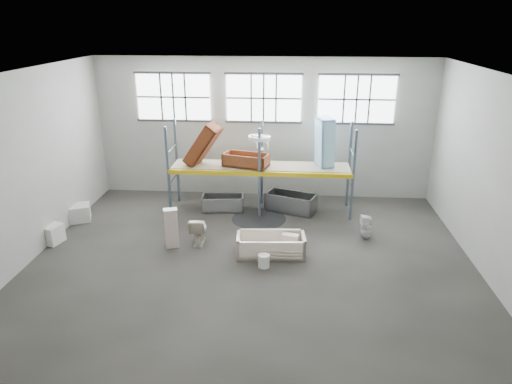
# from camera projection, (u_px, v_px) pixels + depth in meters

# --- Properties ---
(floor) EXTENTS (12.00, 10.00, 0.10)m
(floor) POSITION_uv_depth(u_px,v_px,m) (252.00, 260.00, 12.76)
(floor) COLOR #4D4942
(floor) RESTS_ON ground
(ceiling) EXTENTS (12.00, 10.00, 0.10)m
(ceiling) POSITION_uv_depth(u_px,v_px,m) (251.00, 71.00, 10.95)
(ceiling) COLOR silver
(ceiling) RESTS_ON ground
(wall_back) EXTENTS (12.00, 0.10, 5.00)m
(wall_back) POSITION_uv_depth(u_px,v_px,m) (264.00, 128.00, 16.56)
(wall_back) COLOR #9E9D93
(wall_back) RESTS_ON ground
(wall_front) EXTENTS (12.00, 0.10, 5.00)m
(wall_front) POSITION_uv_depth(u_px,v_px,m) (223.00, 275.00, 7.14)
(wall_front) COLOR beige
(wall_front) RESTS_ON ground
(wall_left) EXTENTS (0.10, 10.00, 5.00)m
(wall_left) POSITION_uv_depth(u_px,v_px,m) (26.00, 167.00, 12.29)
(wall_left) COLOR #9E9D92
(wall_left) RESTS_ON ground
(wall_right) EXTENTS (0.10, 10.00, 5.00)m
(wall_right) POSITION_uv_depth(u_px,v_px,m) (495.00, 179.00, 11.41)
(wall_right) COLOR #A1A095
(wall_right) RESTS_ON ground
(window_left) EXTENTS (2.60, 0.04, 1.60)m
(window_left) POSITION_uv_depth(u_px,v_px,m) (173.00, 97.00, 16.30)
(window_left) COLOR white
(window_left) RESTS_ON wall_back
(window_mid) EXTENTS (2.60, 0.04, 1.60)m
(window_mid) POSITION_uv_depth(u_px,v_px,m) (264.00, 98.00, 16.07)
(window_mid) COLOR white
(window_mid) RESTS_ON wall_back
(window_right) EXTENTS (2.60, 0.04, 1.60)m
(window_right) POSITION_uv_depth(u_px,v_px,m) (357.00, 99.00, 15.83)
(window_right) COLOR white
(window_right) RESTS_ON wall_back
(rack_upright_la) EXTENTS (0.08, 0.08, 3.00)m
(rack_upright_la) POSITION_uv_depth(u_px,v_px,m) (168.00, 172.00, 15.13)
(rack_upright_la) COLOR slate
(rack_upright_la) RESTS_ON floor
(rack_upright_lb) EXTENTS (0.08, 0.08, 3.00)m
(rack_upright_lb) POSITION_uv_depth(u_px,v_px,m) (177.00, 161.00, 16.25)
(rack_upright_lb) COLOR slate
(rack_upright_lb) RESTS_ON floor
(rack_upright_ma) EXTENTS (0.08, 0.08, 3.00)m
(rack_upright_ma) POSITION_uv_depth(u_px,v_px,m) (259.00, 174.00, 14.91)
(rack_upright_ma) COLOR slate
(rack_upright_ma) RESTS_ON floor
(rack_upright_mb) EXTENTS (0.08, 0.08, 3.00)m
(rack_upright_mb) POSITION_uv_depth(u_px,v_px,m) (262.00, 163.00, 16.03)
(rack_upright_mb) COLOR slate
(rack_upright_mb) RESTS_ON floor
(rack_upright_ra) EXTENTS (0.08, 0.08, 3.00)m
(rack_upright_ra) POSITION_uv_depth(u_px,v_px,m) (353.00, 176.00, 14.69)
(rack_upright_ra) COLOR slate
(rack_upright_ra) RESTS_ON floor
(rack_upright_rb) EXTENTS (0.08, 0.08, 3.00)m
(rack_upright_rb) POSITION_uv_depth(u_px,v_px,m) (349.00, 165.00, 15.81)
(rack_upright_rb) COLOR slate
(rack_upright_rb) RESTS_ON floor
(rack_beam_front) EXTENTS (6.00, 0.10, 0.14)m
(rack_beam_front) POSITION_uv_depth(u_px,v_px,m) (259.00, 174.00, 14.91)
(rack_beam_front) COLOR yellow
(rack_beam_front) RESTS_ON floor
(rack_beam_back) EXTENTS (6.00, 0.10, 0.14)m
(rack_beam_back) POSITION_uv_depth(u_px,v_px,m) (262.00, 163.00, 16.03)
(rack_beam_back) COLOR yellow
(rack_beam_back) RESTS_ON floor
(shelf_deck) EXTENTS (5.90, 1.10, 0.03)m
(shelf_deck) POSITION_uv_depth(u_px,v_px,m) (261.00, 166.00, 15.44)
(shelf_deck) COLOR gray
(shelf_deck) RESTS_ON floor
(wet_patch) EXTENTS (1.80, 1.80, 0.00)m
(wet_patch) POSITION_uv_depth(u_px,v_px,m) (259.00, 219.00, 15.25)
(wet_patch) COLOR black
(wet_patch) RESTS_ON floor
(bathtub_beige) EXTENTS (1.96, 1.03, 0.56)m
(bathtub_beige) POSITION_uv_depth(u_px,v_px,m) (271.00, 245.00, 12.92)
(bathtub_beige) COLOR #F7E1CD
(bathtub_beige) RESTS_ON floor
(cistern_spare) EXTENTS (0.51, 0.35, 0.44)m
(cistern_spare) POSITION_uv_depth(u_px,v_px,m) (290.00, 241.00, 13.09)
(cistern_spare) COLOR beige
(cistern_spare) RESTS_ON bathtub_beige
(sink_in_tub) EXTENTS (0.51, 0.51, 0.15)m
(sink_in_tub) POSITION_uv_depth(u_px,v_px,m) (260.00, 246.00, 13.10)
(sink_in_tub) COLOR beige
(sink_in_tub) RESTS_ON bathtub_beige
(toilet_beige) EXTENTS (0.46, 0.80, 0.82)m
(toilet_beige) POSITION_uv_depth(u_px,v_px,m) (199.00, 230.00, 13.51)
(toilet_beige) COLOR beige
(toilet_beige) RESTS_ON floor
(cistern_tall) EXTENTS (0.43, 0.34, 1.17)m
(cistern_tall) POSITION_uv_depth(u_px,v_px,m) (171.00, 228.00, 13.20)
(cistern_tall) COLOR beige
(cistern_tall) RESTS_ON floor
(toilet_white) EXTENTS (0.40, 0.39, 0.75)m
(toilet_white) POSITION_uv_depth(u_px,v_px,m) (366.00, 227.00, 13.77)
(toilet_white) COLOR white
(toilet_white) RESTS_ON floor
(steel_tub_left) EXTENTS (1.47, 0.79, 0.52)m
(steel_tub_left) POSITION_uv_depth(u_px,v_px,m) (223.00, 203.00, 15.86)
(steel_tub_left) COLOR #AEB1B6
(steel_tub_left) RESTS_ON floor
(steel_tub_right) EXTENTS (1.84, 1.33, 0.61)m
(steel_tub_right) POSITION_uv_depth(u_px,v_px,m) (291.00, 202.00, 15.80)
(steel_tub_right) COLOR #989CA0
(steel_tub_right) RESTS_ON floor
(rust_tub_flat) EXTENTS (1.61, 1.06, 0.41)m
(rust_tub_flat) POSITION_uv_depth(u_px,v_px,m) (246.00, 160.00, 15.27)
(rust_tub_flat) COLOR brown
(rust_tub_flat) RESTS_ON shelf_deck
(rust_tub_tilted) EXTENTS (1.36, 0.96, 1.51)m
(rust_tub_tilted) POSITION_uv_depth(u_px,v_px,m) (203.00, 145.00, 15.23)
(rust_tub_tilted) COLOR brown
(rust_tub_tilted) RESTS_ON shelf_deck
(sink_on_shelf) EXTENTS (0.87, 0.77, 0.64)m
(sink_on_shelf) POSITION_uv_depth(u_px,v_px,m) (259.00, 154.00, 14.94)
(sink_on_shelf) COLOR white
(sink_on_shelf) RESTS_ON rust_tub_flat
(blue_tub_upright) EXTENTS (0.71, 0.87, 1.63)m
(blue_tub_upright) POSITION_uv_depth(u_px,v_px,m) (325.00, 142.00, 15.16)
(blue_tub_upright) COLOR #9ED4FA
(blue_tub_upright) RESTS_ON shelf_deck
(bucket) EXTENTS (0.38, 0.38, 0.35)m
(bucket) POSITION_uv_depth(u_px,v_px,m) (264.00, 261.00, 12.26)
(bucket) COLOR white
(bucket) RESTS_ON floor
(carton_near) EXTENTS (0.77, 0.70, 0.55)m
(carton_near) POSITION_uv_depth(u_px,v_px,m) (50.00, 233.00, 13.59)
(carton_near) COLOR white
(carton_near) RESTS_ON floor
(carton_far) EXTENTS (0.82, 0.82, 0.53)m
(carton_far) POSITION_uv_depth(u_px,v_px,m) (80.00, 213.00, 15.07)
(carton_far) COLOR silver
(carton_far) RESTS_ON floor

